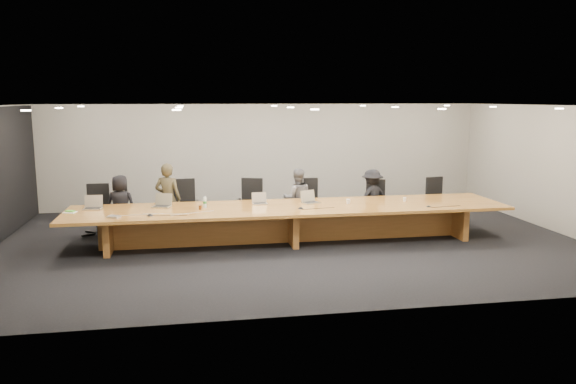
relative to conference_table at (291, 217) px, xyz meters
name	(u,v)px	position (x,y,z in m)	size (l,w,h in m)	color
ground	(290,242)	(0.00, 0.00, -0.52)	(12.00, 12.00, 0.00)	black
back_wall	(265,156)	(0.00, 4.00, 0.88)	(12.00, 0.02, 2.80)	beige
conference_table	(291,217)	(0.00, 0.00, 0.00)	(9.00, 1.80, 0.75)	brown
chair_far_left	(97,210)	(-4.03, 1.29, 0.04)	(0.58, 0.58, 1.13)	black
chair_left	(185,206)	(-2.16, 1.20, 0.08)	(0.61, 0.61, 1.20)	black
chair_mid_left	(250,204)	(-0.71, 1.28, 0.07)	(0.60, 0.60, 1.17)	black
chair_mid_right	(309,203)	(0.65, 1.21, 0.05)	(0.59, 0.59, 1.15)	black
chair_right	(376,202)	(2.26, 1.22, 0.02)	(0.55, 0.55, 1.08)	black
chair_far_right	(439,200)	(3.85, 1.24, 0.03)	(0.56, 0.56, 1.10)	black
person_a	(121,205)	(-3.52, 1.19, 0.14)	(0.65, 0.42, 1.33)	black
person_b	(168,199)	(-2.51, 1.13, 0.27)	(0.57, 0.38, 1.57)	#37311E
person_c	(297,198)	(0.38, 1.21, 0.17)	(0.67, 0.52, 1.38)	#5F5E61
person_d	(372,198)	(2.13, 1.14, 0.14)	(0.86, 0.49, 1.33)	black
laptop_a	(92,202)	(-3.97, 0.40, 0.37)	(0.36, 0.26, 0.28)	tan
laptop_b	(161,200)	(-2.61, 0.39, 0.37)	(0.35, 0.26, 0.28)	tan
laptop_c	(260,198)	(-0.59, 0.36, 0.35)	(0.31, 0.23, 0.24)	#BCAA8F
laptop_d	(311,197)	(0.49, 0.28, 0.37)	(0.35, 0.25, 0.27)	#B4A989
water_bottle	(205,202)	(-1.74, 0.16, 0.34)	(0.07, 0.07, 0.22)	silver
amber_mug	(200,207)	(-1.84, -0.01, 0.27)	(0.07, 0.07, 0.09)	brown
paper_cup_near	(348,201)	(1.25, 0.08, 0.28)	(0.08, 0.08, 0.10)	silver
paper_cup_far	(405,199)	(2.53, 0.14, 0.27)	(0.07, 0.07, 0.08)	white
notepad	(70,212)	(-4.35, 0.11, 0.24)	(0.23, 0.18, 0.01)	white
lime_gadget	(70,211)	(-4.35, 0.13, 0.26)	(0.17, 0.10, 0.03)	green
av_box	(114,217)	(-3.45, -0.51, 0.25)	(0.22, 0.17, 0.03)	#BBBBC0
mic_left	(150,215)	(-2.80, -0.47, 0.25)	(0.13, 0.13, 0.03)	black
mic_center	(301,208)	(0.16, -0.29, 0.24)	(0.12, 0.12, 0.03)	black
mic_right	(429,206)	(2.78, -0.55, 0.24)	(0.11, 0.11, 0.03)	black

